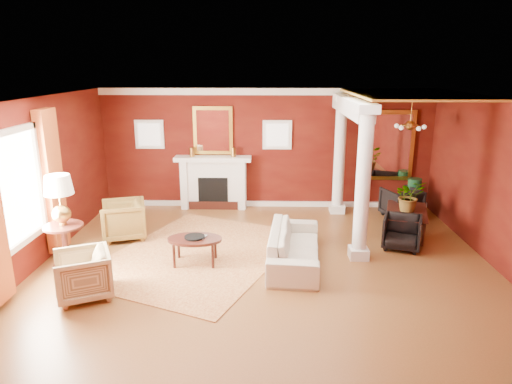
{
  "coord_description": "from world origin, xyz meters",
  "views": [
    {
      "loc": [
        0.0,
        -7.5,
        3.44
      ],
      "look_at": [
        -0.19,
        0.66,
        1.15
      ],
      "focal_mm": 32.0,
      "sensor_mm": 36.0,
      "label": 1
    }
  ],
  "objects_px": {
    "coffee_table": "(195,240)",
    "armchair_stripe": "(83,272)",
    "armchair_leopard": "(123,218)",
    "side_table": "(61,205)",
    "sofa": "(295,240)",
    "dining_table": "(408,215)"
  },
  "relations": [
    {
      "from": "coffee_table",
      "to": "armchair_stripe",
      "type": "bearing_deg",
      "value": -140.61
    },
    {
      "from": "armchair_stripe",
      "to": "armchair_leopard",
      "type": "bearing_deg",
      "value": 158.53
    },
    {
      "from": "armchair_stripe",
      "to": "coffee_table",
      "type": "xyz_separation_m",
      "value": [
        1.51,
        1.24,
        0.04
      ]
    },
    {
      "from": "armchair_leopard",
      "to": "side_table",
      "type": "bearing_deg",
      "value": -40.0
    },
    {
      "from": "sofa",
      "to": "armchair_stripe",
      "type": "distance_m",
      "value": 3.54
    },
    {
      "from": "sofa",
      "to": "armchair_leopard",
      "type": "relative_size",
      "value": 2.54
    },
    {
      "from": "armchair_leopard",
      "to": "side_table",
      "type": "relative_size",
      "value": 0.52
    },
    {
      "from": "armchair_stripe",
      "to": "side_table",
      "type": "bearing_deg",
      "value": -170.28
    },
    {
      "from": "sofa",
      "to": "dining_table",
      "type": "xyz_separation_m",
      "value": [
        2.45,
        1.52,
        -0.03
      ]
    },
    {
      "from": "armchair_stripe",
      "to": "coffee_table",
      "type": "distance_m",
      "value": 1.96
    },
    {
      "from": "sofa",
      "to": "coffee_table",
      "type": "bearing_deg",
      "value": 97.81
    },
    {
      "from": "dining_table",
      "to": "armchair_stripe",
      "type": "bearing_deg",
      "value": 132.56
    },
    {
      "from": "sofa",
      "to": "dining_table",
      "type": "height_order",
      "value": "sofa"
    },
    {
      "from": "dining_table",
      "to": "side_table",
      "type": "bearing_deg",
      "value": 121.55
    },
    {
      "from": "armchair_leopard",
      "to": "dining_table",
      "type": "xyz_separation_m",
      "value": [
        5.86,
        0.4,
        -0.03
      ]
    },
    {
      "from": "armchair_leopard",
      "to": "dining_table",
      "type": "relative_size",
      "value": 0.6
    },
    {
      "from": "sofa",
      "to": "side_table",
      "type": "xyz_separation_m",
      "value": [
        -4.01,
        -0.26,
        0.71
      ]
    },
    {
      "from": "armchair_leopard",
      "to": "coffee_table",
      "type": "distance_m",
      "value": 2.04
    },
    {
      "from": "sofa",
      "to": "armchair_stripe",
      "type": "bearing_deg",
      "value": 117.09
    },
    {
      "from": "coffee_table",
      "to": "dining_table",
      "type": "bearing_deg",
      "value": 20.86
    },
    {
      "from": "dining_table",
      "to": "armchair_leopard",
      "type": "bearing_deg",
      "value": 110.02
    },
    {
      "from": "armchair_leopard",
      "to": "armchair_stripe",
      "type": "height_order",
      "value": "armchair_leopard"
    }
  ]
}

